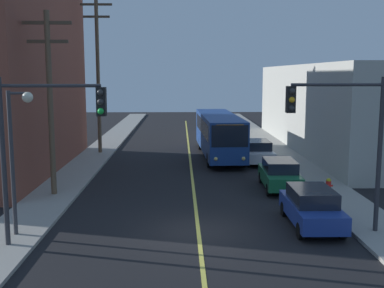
{
  "coord_description": "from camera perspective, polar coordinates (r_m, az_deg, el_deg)",
  "views": [
    {
      "loc": [
        -0.7,
        -18.27,
        6.25
      ],
      "look_at": [
        0.0,
        10.41,
        2.0
      ],
      "focal_mm": 44.31,
      "sensor_mm": 36.0,
      "label": 1
    }
  ],
  "objects": [
    {
      "name": "fire_hydrant",
      "position": [
        25.25,
        16.1,
        -4.88
      ],
      "size": [
        0.44,
        0.26,
        0.84
      ],
      "color": "red",
      "rests_on": "sidewalk_right"
    },
    {
      "name": "sidewalk_left",
      "position": [
        29.67,
        -14.15,
        -3.85
      ],
      "size": [
        2.5,
        90.0,
        0.15
      ],
      "primitive_type": "cube",
      "color": "gray",
      "rests_on": "ground"
    },
    {
      "name": "traffic_signal_right_corner",
      "position": [
        18.86,
        17.53,
        2.11
      ],
      "size": [
        3.75,
        0.48,
        6.0
      ],
      "color": "#2D2D33",
      "rests_on": "sidewalk_right"
    },
    {
      "name": "parked_car_blue",
      "position": [
        20.25,
        14.19,
        -7.33
      ],
      "size": [
        1.85,
        4.42,
        1.62
      ],
      "color": "navy",
      "rests_on": "ground"
    },
    {
      "name": "utility_pole_near",
      "position": [
        24.78,
        -16.73,
        5.7
      ],
      "size": [
        2.4,
        0.28,
        9.18
      ],
      "color": "brown",
      "rests_on": "sidewalk_left"
    },
    {
      "name": "traffic_signal_left_corner",
      "position": [
        17.31,
        -17.19,
        1.59
      ],
      "size": [
        3.75,
        0.48,
        6.0
      ],
      "color": "#2D2D33",
      "rests_on": "sidewalk_left"
    },
    {
      "name": "sidewalk_right",
      "position": [
        30.01,
        14.03,
        -3.7
      ],
      "size": [
        2.5,
        90.0,
        0.15
      ],
      "primitive_type": "cube",
      "color": "gray",
      "rests_on": "ground"
    },
    {
      "name": "city_bus",
      "position": [
        36.0,
        3.23,
        1.34
      ],
      "size": [
        3.0,
        12.23,
        3.2
      ],
      "color": "navy",
      "rests_on": "ground"
    },
    {
      "name": "street_lamp_left",
      "position": [
        18.87,
        -20.33,
        0.26
      ],
      "size": [
        0.98,
        0.4,
        5.5
      ],
      "color": "#38383D",
      "rests_on": "sidewalk_left"
    },
    {
      "name": "lane_stripe_center",
      "position": [
        33.86,
        -0.19,
        -2.2
      ],
      "size": [
        0.16,
        60.0,
        0.01
      ],
      "primitive_type": "cube",
      "color": "#D8CC4C",
      "rests_on": "ground"
    },
    {
      "name": "parked_car_green",
      "position": [
        26.33,
        10.51,
        -3.57
      ],
      "size": [
        1.97,
        4.47,
        1.62
      ],
      "color": "#196038",
      "rests_on": "ground"
    },
    {
      "name": "utility_pole_mid",
      "position": [
        37.45,
        -11.26,
        8.84
      ],
      "size": [
        2.4,
        0.28,
        11.88
      ],
      "color": "brown",
      "rests_on": "sidewalk_left"
    },
    {
      "name": "building_right_warehouse",
      "position": [
        42.07,
        19.83,
        4.17
      ],
      "size": [
        12.0,
        27.82,
        6.98
      ],
      "color": "#B2B2A8",
      "rests_on": "ground"
    },
    {
      "name": "parked_car_white",
      "position": [
        33.72,
        7.88,
        -0.88
      ],
      "size": [
        1.86,
        4.42,
        1.62
      ],
      "color": "silver",
      "rests_on": "ground"
    },
    {
      "name": "ground_plane",
      "position": [
        19.32,
        0.77,
        -10.45
      ],
      "size": [
        120.0,
        120.0,
        0.0
      ],
      "primitive_type": "plane",
      "color": "black"
    }
  ]
}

